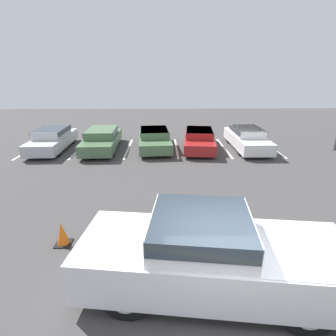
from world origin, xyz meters
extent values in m
plane|color=#423F3F|center=(0.00, 0.00, 0.00)|extent=(60.00, 60.00, 0.00)
cube|color=white|center=(-9.31, 12.00, 0.00)|extent=(0.12, 4.38, 0.01)
cube|color=white|center=(-6.34, 12.00, 0.00)|extent=(0.12, 4.38, 0.01)
cube|color=white|center=(-3.38, 12.00, 0.00)|extent=(0.12, 4.38, 0.01)
cube|color=white|center=(-0.41, 12.00, 0.00)|extent=(0.12, 4.38, 0.01)
cube|color=white|center=(2.55, 12.00, 0.00)|extent=(0.12, 4.38, 0.01)
cube|color=white|center=(5.52, 12.00, 0.00)|extent=(0.12, 4.38, 0.01)
cube|color=silver|center=(-0.23, 0.86, 0.74)|extent=(5.75, 2.66, 0.95)
cube|color=silver|center=(-0.51, 0.90, 1.50)|extent=(2.21, 2.08, 0.58)
cube|color=#2D3842|center=(-0.51, 0.90, 1.63)|extent=(2.17, 2.13, 0.32)
cube|color=silver|center=(1.51, 0.65, 1.17)|extent=(2.27, 2.16, 0.13)
cylinder|color=black|center=(1.52, 1.47, 0.45)|extent=(0.93, 0.44, 0.89)
cylinder|color=#ADADB2|center=(1.52, 1.47, 0.45)|extent=(0.53, 0.41, 0.49)
cylinder|color=black|center=(1.33, -0.15, 0.45)|extent=(0.93, 0.44, 0.89)
cylinder|color=#ADADB2|center=(1.33, -0.15, 0.45)|extent=(0.53, 0.41, 0.49)
cylinder|color=black|center=(-1.78, 1.87, 0.45)|extent=(0.93, 0.44, 0.89)
cylinder|color=#ADADB2|center=(-1.78, 1.87, 0.45)|extent=(0.53, 0.41, 0.49)
cylinder|color=black|center=(-1.98, 0.25, 0.45)|extent=(0.93, 0.44, 0.89)
cylinder|color=#ADADB2|center=(-1.98, 0.25, 0.45)|extent=(0.53, 0.41, 0.49)
cube|color=#B7BABF|center=(-7.89, 11.89, 0.49)|extent=(1.84, 4.70, 0.63)
cube|color=#B7BABF|center=(-7.90, 11.99, 1.04)|extent=(1.58, 2.46, 0.47)
cube|color=#2D3842|center=(-7.90, 11.99, 1.14)|extent=(1.65, 2.41, 0.28)
cylinder|color=black|center=(-7.13, 10.56, 0.33)|extent=(0.25, 0.67, 0.66)
cylinder|color=#ADADB2|center=(-7.13, 10.56, 0.33)|extent=(0.25, 0.37, 0.36)
cylinder|color=black|center=(-8.59, 10.53, 0.33)|extent=(0.25, 0.67, 0.66)
cylinder|color=#ADADB2|center=(-8.59, 10.53, 0.33)|extent=(0.25, 0.37, 0.36)
cylinder|color=black|center=(-7.19, 13.26, 0.33)|extent=(0.25, 0.67, 0.66)
cylinder|color=#ADADB2|center=(-7.19, 13.26, 0.33)|extent=(0.25, 0.37, 0.36)
cylinder|color=black|center=(-8.66, 13.23, 0.33)|extent=(0.25, 0.67, 0.66)
cylinder|color=#ADADB2|center=(-8.66, 13.23, 0.33)|extent=(0.25, 0.37, 0.36)
cube|color=#4C6B47|center=(-4.91, 11.85, 0.50)|extent=(1.95, 4.82, 0.62)
cube|color=#4C6B47|center=(-4.92, 11.94, 1.02)|extent=(1.67, 2.52, 0.43)
cube|color=#2D3842|center=(-4.92, 11.94, 1.11)|extent=(1.74, 2.48, 0.26)
cylinder|color=black|center=(-4.10, 10.49, 0.34)|extent=(0.25, 0.68, 0.68)
cylinder|color=#ADADB2|center=(-4.10, 10.49, 0.34)|extent=(0.25, 0.38, 0.37)
cylinder|color=black|center=(-5.65, 10.44, 0.34)|extent=(0.25, 0.68, 0.68)
cylinder|color=#ADADB2|center=(-5.65, 10.44, 0.34)|extent=(0.25, 0.38, 0.37)
cylinder|color=black|center=(-4.18, 13.25, 0.34)|extent=(0.25, 0.68, 0.68)
cylinder|color=#ADADB2|center=(-4.18, 13.25, 0.34)|extent=(0.25, 0.38, 0.37)
cylinder|color=black|center=(-5.73, 13.21, 0.34)|extent=(0.25, 0.68, 0.68)
cylinder|color=#ADADB2|center=(-5.73, 13.21, 0.34)|extent=(0.25, 0.38, 0.37)
cube|color=#4C6B47|center=(-1.77, 12.00, 0.48)|extent=(2.15, 4.62, 0.58)
cube|color=#4C6B47|center=(-1.78, 12.09, 0.97)|extent=(1.77, 2.45, 0.41)
cube|color=#2D3842|center=(-1.78, 12.09, 1.05)|extent=(1.84, 2.41, 0.24)
cylinder|color=black|center=(-0.90, 10.76, 0.34)|extent=(0.28, 0.69, 0.68)
cylinder|color=#ADADB2|center=(-0.90, 10.76, 0.34)|extent=(0.27, 0.39, 0.37)
cylinder|color=black|center=(-2.45, 10.65, 0.34)|extent=(0.28, 0.69, 0.68)
cylinder|color=#ADADB2|center=(-2.45, 10.65, 0.34)|extent=(0.27, 0.39, 0.37)
cylinder|color=black|center=(-1.09, 13.36, 0.34)|extent=(0.28, 0.69, 0.68)
cylinder|color=#ADADB2|center=(-1.09, 13.36, 0.34)|extent=(0.27, 0.39, 0.37)
cylinder|color=black|center=(-2.64, 13.25, 0.34)|extent=(0.28, 0.69, 0.68)
cylinder|color=#ADADB2|center=(-2.64, 13.25, 0.34)|extent=(0.27, 0.39, 0.37)
cube|color=maroon|center=(0.95, 11.80, 0.47)|extent=(2.18, 4.55, 0.60)
cube|color=maroon|center=(0.95, 11.89, 0.98)|extent=(1.76, 2.43, 0.41)
cube|color=#2D3842|center=(0.95, 11.89, 1.06)|extent=(1.82, 2.39, 0.25)
cylinder|color=black|center=(1.56, 10.46, 0.31)|extent=(0.27, 0.64, 0.62)
cylinder|color=#ADADB2|center=(1.56, 10.46, 0.31)|extent=(0.25, 0.36, 0.34)
cylinder|color=black|center=(0.07, 10.61, 0.31)|extent=(0.27, 0.64, 0.62)
cylinder|color=#ADADB2|center=(0.07, 10.61, 0.31)|extent=(0.25, 0.36, 0.34)
cylinder|color=black|center=(1.82, 12.99, 0.31)|extent=(0.27, 0.64, 0.62)
cylinder|color=#ADADB2|center=(1.82, 12.99, 0.31)|extent=(0.25, 0.36, 0.34)
cylinder|color=black|center=(0.33, 13.15, 0.31)|extent=(0.27, 0.64, 0.62)
cylinder|color=#ADADB2|center=(0.33, 13.15, 0.31)|extent=(0.25, 0.36, 0.34)
cube|color=silver|center=(3.88, 11.86, 0.51)|extent=(1.75, 4.76, 0.65)
cube|color=silver|center=(3.88, 11.96, 1.04)|extent=(1.54, 2.48, 0.42)
cube|color=#2D3842|center=(3.88, 11.96, 1.13)|extent=(1.61, 2.43, 0.25)
cylinder|color=black|center=(4.64, 10.48, 0.34)|extent=(0.21, 0.67, 0.67)
cylinder|color=#ADADB2|center=(4.64, 10.48, 0.34)|extent=(0.22, 0.37, 0.37)
cylinder|color=black|center=(3.13, 10.48, 0.34)|extent=(0.21, 0.67, 0.67)
cylinder|color=#ADADB2|center=(3.13, 10.48, 0.34)|extent=(0.22, 0.37, 0.37)
cylinder|color=black|center=(4.64, 13.25, 0.34)|extent=(0.21, 0.67, 0.67)
cylinder|color=#ADADB2|center=(4.64, 13.25, 0.34)|extent=(0.22, 0.37, 0.37)
cylinder|color=black|center=(3.13, 13.24, 0.34)|extent=(0.21, 0.67, 0.67)
cylinder|color=#ADADB2|center=(3.13, 13.24, 0.34)|extent=(0.22, 0.37, 0.37)
cube|color=black|center=(-4.02, 2.52, 0.01)|extent=(0.43, 0.43, 0.03)
cone|color=orange|center=(-4.02, 2.52, 0.33)|extent=(0.33, 0.33, 0.67)
cube|color=#B7B2A8|center=(-5.29, 14.60, 0.07)|extent=(1.87, 0.20, 0.14)
camera|label=1|loc=(-1.26, -3.60, 4.49)|focal=28.00mm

